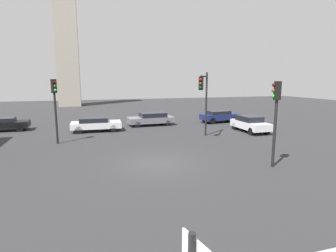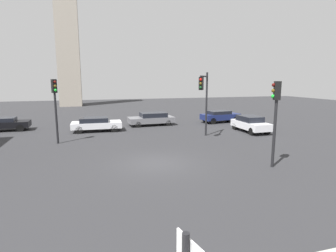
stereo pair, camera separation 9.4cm
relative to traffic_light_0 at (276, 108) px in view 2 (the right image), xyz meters
The scene contains 10 objects.
ground_plane 7.32m from the traffic_light_0, 157.98° to the left, with size 105.61×105.61×0.00m, color #2D2D30.
traffic_light_0 is the anchor object (origin of this frame).
traffic_light_1 8.08m from the traffic_light_0, 94.66° to the left, with size 1.64×2.24×5.42m.
traffic_light_2 15.28m from the traffic_light_0, 142.17° to the left, with size 0.44×0.49×4.85m.
car_0 24.09m from the traffic_light_0, 137.17° to the left, with size 4.52×1.89×1.27m.
car_1 10.81m from the traffic_light_0, 63.39° to the left, with size 1.87×4.16×1.47m.
car_2 16.15m from the traffic_light_0, 73.31° to the left, with size 4.52×2.32×1.34m.
car_4 16.66m from the traffic_light_0, 123.66° to the left, with size 4.62×2.15×1.31m.
car_5 16.10m from the traffic_light_0, 102.05° to the left, with size 4.88×2.25×1.35m.
skyline_tower 44.01m from the traffic_light_0, 107.35° to the left, with size 3.85×3.85×25.48m, color #A89E8E.
Camera 2 is at (-3.60, -14.75, 4.82)m, focal length 28.91 mm.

